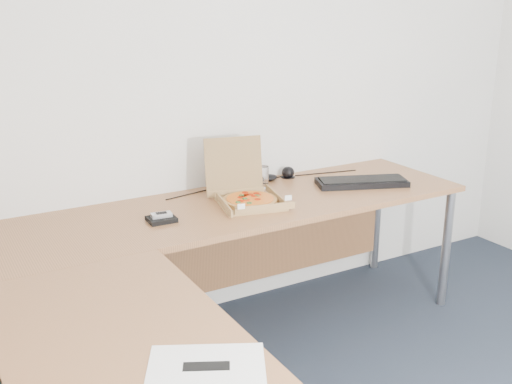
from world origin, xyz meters
TOP-DOWN VIEW (x-y plane):
  - desk at (-0.82, 0.97)m, footprint 2.50×2.20m
  - pizza_box at (-0.44, 1.38)m, footprint 0.30×0.35m
  - drinking_glass at (-0.24, 1.58)m, footprint 0.07×0.07m
  - keyboard at (0.26, 1.35)m, footprint 0.52×0.35m
  - mouse at (-0.14, 1.67)m, footprint 0.12×0.10m
  - wallet at (-0.91, 1.35)m, footprint 0.13×0.11m
  - phone at (-0.91, 1.36)m, footprint 0.10×0.06m
  - paper_sheet at (-1.24, 0.18)m, footprint 0.40×0.36m
  - dome_speaker at (-0.01, 1.68)m, footprint 0.08×0.08m
  - cable_bundle at (-0.20, 1.66)m, footprint 0.58×0.12m

SIDE VIEW (x-z plane):
  - desk at x=-0.82m, z-range 0.34..1.07m
  - paper_sheet at x=-1.24m, z-range 0.73..0.73m
  - cable_bundle at x=-0.20m, z-range 0.73..0.74m
  - wallet at x=-0.91m, z-range 0.73..0.75m
  - keyboard at x=0.26m, z-range 0.73..0.76m
  - mouse at x=-0.14m, z-range 0.73..0.77m
  - phone at x=-0.91m, z-range 0.75..0.77m
  - dome_speaker at x=-0.01m, z-range 0.73..0.80m
  - pizza_box at x=-0.44m, z-range 0.61..0.92m
  - drinking_glass at x=-0.24m, z-range 0.73..0.85m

